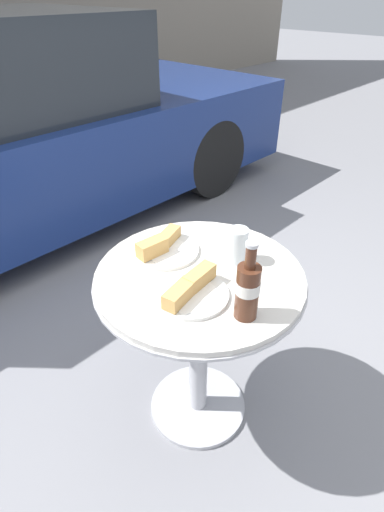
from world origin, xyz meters
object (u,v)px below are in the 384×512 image
at_px(lunch_plate_near, 162,247).
at_px(lunch_plate_far, 191,290).
at_px(cola_bottle_left, 248,289).
at_px(drinking_glass, 237,247).
at_px(bistro_table, 199,312).

relative_size(lunch_plate_near, lunch_plate_far, 1.07).
xyz_separation_m(cola_bottle_left, drinking_glass, (0.20, 0.19, -0.04)).
height_order(bistro_table, lunch_plate_near, lunch_plate_near).
relative_size(cola_bottle_left, drinking_glass, 2.00).
bearing_deg(cola_bottle_left, drinking_glass, 43.68).
xyz_separation_m(bistro_table, drinking_glass, (0.14, -0.04, 0.23)).
xyz_separation_m(bistro_table, lunch_plate_near, (0.00, 0.18, 0.19)).
distance_m(cola_bottle_left, lunch_plate_far, 0.19).
bearing_deg(bistro_table, drinking_glass, -16.84).
bearing_deg(lunch_plate_near, lunch_plate_far, -113.54).
distance_m(cola_bottle_left, lunch_plate_near, 0.42).
bearing_deg(cola_bottle_left, lunch_plate_near, 81.89).
height_order(drinking_glass, lunch_plate_near, drinking_glass).
bearing_deg(drinking_glass, lunch_plate_far, -176.00).
relative_size(bistro_table, lunch_plate_near, 2.91).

